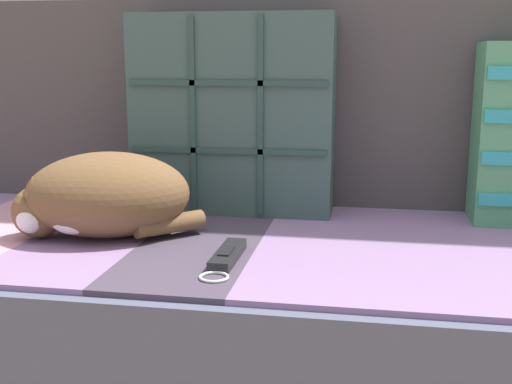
{
  "coord_description": "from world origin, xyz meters",
  "views": [
    {
      "loc": [
        0.09,
        -1.08,
        0.75
      ],
      "look_at": [
        -0.12,
        0.07,
        0.51
      ],
      "focal_mm": 45.0,
      "sensor_mm": 36.0,
      "label": 1
    }
  ],
  "objects_px": {
    "couch": "(319,333)",
    "game_remote_far": "(227,256)",
    "throw_pillow_quilted": "(233,115)",
    "sleeping_cat": "(101,197)"
  },
  "relations": [
    {
      "from": "sleeping_cat",
      "to": "game_remote_far",
      "type": "height_order",
      "value": "sleeping_cat"
    },
    {
      "from": "couch",
      "to": "game_remote_far",
      "type": "bearing_deg",
      "value": -127.73
    },
    {
      "from": "throw_pillow_quilted",
      "to": "sleeping_cat",
      "type": "bearing_deg",
      "value": -127.99
    },
    {
      "from": "sleeping_cat",
      "to": "game_remote_far",
      "type": "xyz_separation_m",
      "value": [
        0.27,
        -0.11,
        -0.07
      ]
    },
    {
      "from": "couch",
      "to": "game_remote_far",
      "type": "height_order",
      "value": "game_remote_far"
    },
    {
      "from": "sleeping_cat",
      "to": "game_remote_far",
      "type": "distance_m",
      "value": 0.3
    },
    {
      "from": "couch",
      "to": "sleeping_cat",
      "type": "height_order",
      "value": "sleeping_cat"
    },
    {
      "from": "throw_pillow_quilted",
      "to": "sleeping_cat",
      "type": "distance_m",
      "value": 0.36
    },
    {
      "from": "throw_pillow_quilted",
      "to": "game_remote_far",
      "type": "xyz_separation_m",
      "value": [
        0.07,
        -0.37,
        -0.21
      ]
    },
    {
      "from": "couch",
      "to": "game_remote_far",
      "type": "xyz_separation_m",
      "value": [
        -0.15,
        -0.19,
        0.21
      ]
    }
  ]
}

